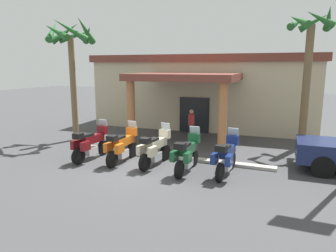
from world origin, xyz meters
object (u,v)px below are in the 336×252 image
at_px(motorcycle_maroon, 91,144).
at_px(motorcycle_green, 187,154).
at_px(motorcycle_cream, 155,149).
at_px(motel_building, 206,90).
at_px(motorcycle_orange, 122,146).
at_px(pedestrian, 191,123).
at_px(motorcycle_blue, 226,157).
at_px(palm_tree_roadside, 71,47).
at_px(palm_tree_near_portico, 309,52).

bearing_deg(motorcycle_maroon, motorcycle_green, -83.82).
bearing_deg(motorcycle_cream, motorcycle_maroon, 102.97).
xyz_separation_m(motel_building, motorcycle_orange, (-0.79, -9.71, -1.64)).
height_order(motel_building, motorcycle_orange, motel_building).
bearing_deg(motorcycle_orange, motorcycle_green, -90.84).
distance_m(motorcycle_orange, pedestrian, 4.98).
bearing_deg(pedestrian, motorcycle_green, 117.76).
distance_m(motorcycle_maroon, motorcycle_orange, 1.44).
xyz_separation_m(motorcycle_blue, palm_tree_roadside, (-8.67, 2.44, 4.20)).
bearing_deg(motel_building, motorcycle_orange, -97.21).
relative_size(motorcycle_orange, motorcycle_blue, 1.00).
xyz_separation_m(motorcycle_orange, palm_tree_roadside, (-4.38, 2.55, 4.20)).
height_order(motel_building, motorcycle_maroon, motel_building).
xyz_separation_m(motorcycle_maroon, palm_tree_near_portico, (8.29, 5.69, 3.86)).
height_order(motel_building, motorcycle_cream, motel_building).
bearing_deg(palm_tree_roadside, motorcycle_orange, -30.23).
bearing_deg(pedestrian, motorcycle_orange, 84.84).
distance_m(motorcycle_cream, palm_tree_roadside, 7.57).
distance_m(pedestrian, palm_tree_near_portico, 6.57).
distance_m(motorcycle_green, motorcycle_blue, 1.45).
height_order(motorcycle_cream, pedestrian, pedestrian).
bearing_deg(palm_tree_roadside, motorcycle_cream, -22.57).
bearing_deg(motorcycle_green, palm_tree_roadside, 71.26).
distance_m(motorcycle_blue, pedestrian, 5.48).
distance_m(motorcycle_green, palm_tree_roadside, 8.79).
distance_m(motel_building, motorcycle_green, 10.18).
distance_m(motorcycle_green, palm_tree_near_portico, 7.93).
height_order(palm_tree_roadside, palm_tree_near_portico, palm_tree_near_portico).
distance_m(motorcycle_blue, palm_tree_roadside, 9.93).
bearing_deg(motorcycle_orange, palm_tree_roadside, 61.38).
bearing_deg(motorcycle_green, motorcycle_maroon, 92.16).
bearing_deg(pedestrian, motel_building, -71.53).
bearing_deg(motorcycle_maroon, palm_tree_roadside, 52.94).
height_order(pedestrian, palm_tree_near_portico, palm_tree_near_portico).
height_order(motel_building, pedestrian, motel_building).
relative_size(motorcycle_orange, motorcycle_green, 1.00).
bearing_deg(motorcycle_blue, palm_tree_near_portico, -21.54).
xyz_separation_m(motorcycle_orange, palm_tree_near_portico, (6.87, 5.53, 3.86)).
xyz_separation_m(motorcycle_blue, palm_tree_near_portico, (2.58, 5.41, 3.86)).
distance_m(motorcycle_orange, motorcycle_blue, 4.28).
relative_size(motel_building, motorcycle_blue, 6.51).
height_order(motel_building, motorcycle_green, motel_building).
bearing_deg(motorcycle_green, palm_tree_near_portico, -33.82).
bearing_deg(motorcycle_orange, motorcycle_cream, -82.81).
relative_size(motel_building, motorcycle_cream, 6.52).
bearing_deg(motorcycle_maroon, motorcycle_blue, -81.58).
relative_size(motorcycle_maroon, palm_tree_near_portico, 0.34).
height_order(motorcycle_orange, palm_tree_roadside, palm_tree_roadside).
bearing_deg(motorcycle_orange, motorcycle_maroon, 98.29).
xyz_separation_m(motorcycle_cream, palm_tree_roadside, (-5.81, 2.42, 4.20)).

